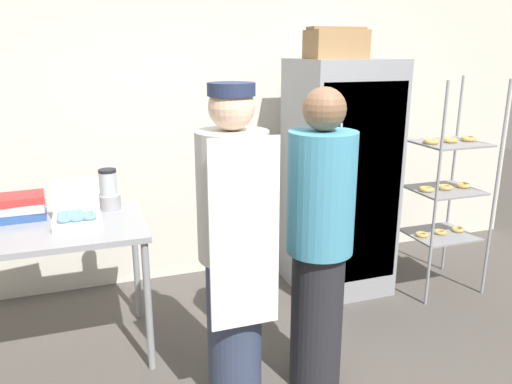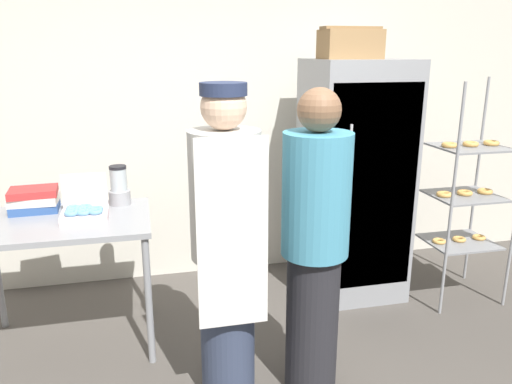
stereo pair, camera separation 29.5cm
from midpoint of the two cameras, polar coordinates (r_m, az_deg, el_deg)
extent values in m
cube|color=silver|center=(4.26, -1.57, 9.42)|extent=(6.40, 0.12, 2.86)
cube|color=gray|center=(4.02, 13.13, 1.26)|extent=(0.73, 0.70, 1.85)
cube|color=gray|center=(3.72, 15.43, 0.23)|extent=(0.68, 0.02, 1.52)
cylinder|color=silver|center=(3.60, 12.84, 0.34)|extent=(0.02, 0.02, 0.91)
cylinder|color=#93969B|center=(3.85, 23.55, -1.40)|extent=(0.02, 0.02, 1.71)
cylinder|color=#93969B|center=(4.23, 19.71, 0.50)|extent=(0.02, 0.02, 1.71)
cylinder|color=#93969B|center=(4.55, 25.57, 0.90)|extent=(0.02, 0.02, 1.71)
cube|color=gray|center=(4.31, 24.03, -5.25)|extent=(0.51, 0.45, 0.01)
torus|color=#DBA351|center=(4.20, 22.12, -5.26)|extent=(0.10, 0.10, 0.03)
torus|color=#DBA351|center=(4.31, 24.07, -4.98)|extent=(0.10, 0.10, 0.03)
torus|color=#DBA351|center=(4.41, 25.91, -4.72)|extent=(0.10, 0.10, 0.03)
cube|color=gray|center=(4.20, 24.61, -0.41)|extent=(0.51, 0.45, 0.01)
torus|color=#DBA351|center=(4.09, 22.68, -0.27)|extent=(0.11, 0.11, 0.03)
torus|color=#DBA351|center=(4.19, 24.65, -0.11)|extent=(0.11, 0.11, 0.03)
torus|color=#DBA351|center=(4.30, 26.52, 0.05)|extent=(0.11, 0.11, 0.03)
cube|color=gray|center=(4.12, 25.22, 4.64)|extent=(0.51, 0.45, 0.01)
torus|color=#DBA351|center=(4.01, 23.25, 4.95)|extent=(0.11, 0.11, 0.03)
torus|color=#DBA351|center=(4.11, 25.26, 4.97)|extent=(0.11, 0.11, 0.03)
torus|color=#DBA351|center=(4.23, 27.16, 4.99)|extent=(0.11, 0.11, 0.03)
cube|color=gray|center=(3.33, -19.07, -3.35)|extent=(1.10, 0.75, 0.04)
cylinder|color=gray|center=(3.18, -9.52, -12.31)|extent=(0.04, 0.04, 0.85)
cylinder|color=gray|center=(3.78, -10.25, -7.54)|extent=(0.04, 0.04, 0.85)
cube|color=silver|center=(3.28, -16.56, -2.64)|extent=(0.28, 0.22, 0.05)
cube|color=silver|center=(3.35, -16.65, 0.18)|extent=(0.28, 0.01, 0.22)
torus|color=#669EC6|center=(3.22, -17.93, -2.36)|extent=(0.09, 0.09, 0.03)
torus|color=#669EC6|center=(3.21, -16.66, -2.29)|extent=(0.09, 0.09, 0.03)
torus|color=#669EC6|center=(3.21, -15.40, -2.21)|extent=(0.09, 0.09, 0.03)
torus|color=#669EC6|center=(3.27, -17.86, -2.07)|extent=(0.09, 0.09, 0.03)
torus|color=#669EC6|center=(3.26, -16.62, -1.99)|extent=(0.09, 0.09, 0.03)
torus|color=#669EC6|center=(3.26, -15.37, -1.91)|extent=(0.09, 0.09, 0.03)
torus|color=#669EC6|center=(3.32, -17.79, -1.78)|extent=(0.09, 0.09, 0.03)
torus|color=#669EC6|center=(3.32, -16.57, -1.70)|extent=(0.09, 0.09, 0.03)
cylinder|color=#99999E|center=(3.53, -13.01, -0.65)|extent=(0.15, 0.15, 0.10)
cylinder|color=#B2BCC1|center=(3.49, -13.14, 1.34)|extent=(0.11, 0.11, 0.16)
cylinder|color=black|center=(3.47, -13.23, 2.73)|extent=(0.12, 0.12, 0.02)
cube|color=#2D5193|center=(3.56, -21.81, -1.64)|extent=(0.31, 0.24, 0.05)
cube|color=silver|center=(3.54, -21.90, -0.81)|extent=(0.30, 0.23, 0.05)
cube|color=#B72D2D|center=(3.53, -21.98, -0.04)|extent=(0.31, 0.25, 0.05)
cube|color=#937047|center=(3.75, 13.03, 16.12)|extent=(0.41, 0.27, 0.20)
cube|color=olive|center=(3.76, 13.14, 17.81)|extent=(0.42, 0.14, 0.02)
cylinder|color=#333D56|center=(2.88, -0.25, -15.20)|extent=(0.30, 0.30, 0.85)
cylinder|color=beige|center=(2.57, -0.27, -0.43)|extent=(0.37, 0.37, 0.68)
sphere|color=beige|center=(2.48, -0.28, 9.69)|extent=(0.23, 0.23, 0.23)
cube|color=white|center=(2.43, 0.78, -5.08)|extent=(0.36, 0.02, 0.98)
cylinder|color=#232D4C|center=(2.47, -0.29, 11.69)|extent=(0.24, 0.24, 0.06)
cylinder|color=#232328|center=(2.97, 9.34, -14.46)|extent=(0.30, 0.30, 0.84)
cylinder|color=teal|center=(2.67, 10.06, -0.37)|extent=(0.37, 0.37, 0.67)
sphere|color=brown|center=(2.59, 10.55, 9.19)|extent=(0.23, 0.23, 0.23)
camera|label=1|loc=(0.15, -87.14, 0.82)|focal=35.00mm
camera|label=2|loc=(0.15, 92.86, -0.82)|focal=35.00mm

